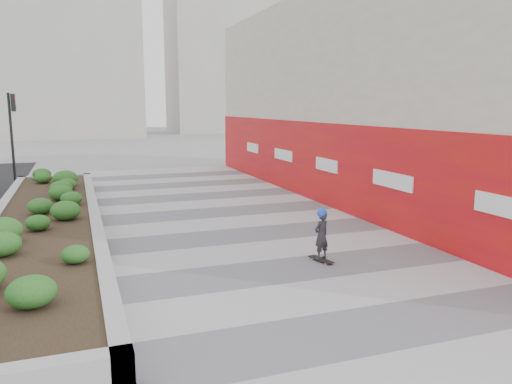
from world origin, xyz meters
TOP-DOWN VIEW (x-y plane):
  - ground at (0.00, 0.00)m, footprint 160.00×160.00m
  - walkway at (0.00, 3.00)m, footprint 8.00×36.00m
  - building at (6.98, 8.98)m, footprint 6.04×24.08m
  - planter at (-5.50, 7.00)m, footprint 3.00×18.00m
  - traffic_signal_near at (-7.23, 17.50)m, footprint 0.33×0.28m
  - distant_bldg_north_l at (-5.00, 55.00)m, footprint 16.00×12.00m
  - distant_bldg_north_r at (15.00, 60.00)m, footprint 14.00×10.00m
  - manhole_cover at (0.50, 3.00)m, footprint 0.44×0.44m
  - skateboarder at (0.70, 2.07)m, footprint 0.48×0.75m

SIDE VIEW (x-z plane):
  - ground at x=0.00m, z-range 0.00..0.00m
  - manhole_cover at x=0.50m, z-range 0.00..0.01m
  - walkway at x=0.00m, z-range 0.00..0.01m
  - planter at x=-5.50m, z-range -0.03..0.87m
  - skateboarder at x=0.70m, z-range 0.01..1.30m
  - traffic_signal_near at x=-7.23m, z-range 0.66..4.86m
  - building at x=6.98m, z-range -0.02..7.98m
  - distant_bldg_north_l at x=-5.00m, z-range 0.00..20.00m
  - distant_bldg_north_r at x=15.00m, z-range 0.00..24.00m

